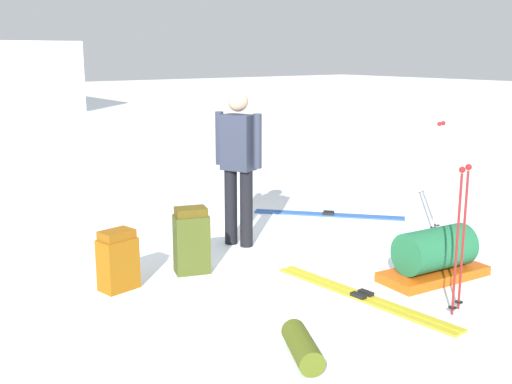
# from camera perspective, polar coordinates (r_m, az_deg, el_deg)

# --- Properties ---
(ground_plane) EXTENTS (80.00, 80.00, 0.00)m
(ground_plane) POSITION_cam_1_polar(r_m,az_deg,el_deg) (6.67, 0.00, -5.88)
(ground_plane) COLOR white
(skier_standing) EXTENTS (0.34, 0.53, 1.70)m
(skier_standing) POSITION_cam_1_polar(r_m,az_deg,el_deg) (6.87, -1.61, 2.87)
(skier_standing) COLOR black
(skier_standing) RESTS_ON ground_plane
(ski_pair_near) EXTENTS (0.30, 1.97, 0.05)m
(ski_pair_near) POSITION_cam_1_polar(r_m,az_deg,el_deg) (5.68, 9.52, -9.26)
(ski_pair_near) COLOR gold
(ski_pair_near) RESTS_ON ground_plane
(ski_pair_far) EXTENTS (1.42, 1.59, 0.05)m
(ski_pair_far) POSITION_cam_1_polar(r_m,az_deg,el_deg) (8.38, 6.53, -2.04)
(ski_pair_far) COLOR #2A55A7
(ski_pair_far) RESTS_ON ground_plane
(backpack_large_dark) EXTENTS (0.38, 0.32, 0.65)m
(backpack_large_dark) POSITION_cam_1_polar(r_m,az_deg,el_deg) (6.16, -5.83, -4.39)
(backpack_large_dark) COLOR #424D1B
(backpack_large_dark) RESTS_ON ground_plane
(backpack_bright) EXTENTS (0.36, 0.27, 0.55)m
(backpack_bright) POSITION_cam_1_polar(r_m,az_deg,el_deg) (5.85, -12.32, -6.06)
(backpack_bright) COLOR #93550E
(backpack_bright) RESTS_ON ground_plane
(ski_poles_planted_near) EXTENTS (0.18, 0.10, 1.32)m
(ski_poles_planted_near) POSITION_cam_1_polar(r_m,az_deg,el_deg) (7.75, 16.10, 1.81)
(ski_poles_planted_near) COLOR #A8B7C1
(ski_poles_planted_near) RESTS_ON ground_plane
(ski_poles_planted_far) EXTENTS (0.21, 0.11, 1.23)m
(ski_poles_planted_far) POSITION_cam_1_polar(r_m,az_deg,el_deg) (5.36, 17.96, -3.43)
(ski_poles_planted_far) COLOR maroon
(ski_poles_planted_far) RESTS_ON ground_plane
(gear_sled) EXTENTS (1.11, 0.55, 0.49)m
(gear_sled) POSITION_cam_1_polar(r_m,az_deg,el_deg) (6.23, 15.78, -5.54)
(gear_sled) COLOR #D7530F
(gear_sled) RESTS_ON ground_plane
(sleeping_mat_rolled) EXTENTS (0.41, 0.57, 0.18)m
(sleeping_mat_rolled) POSITION_cam_1_polar(r_m,az_deg,el_deg) (4.56, 4.18, -13.72)
(sleeping_mat_rolled) COLOR #4F5C19
(sleeping_mat_rolled) RESTS_ON ground_plane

